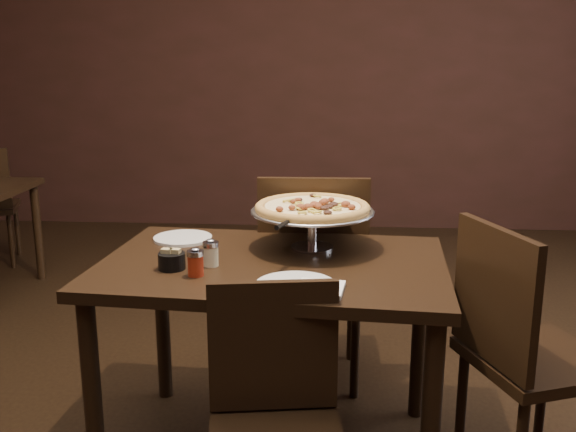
{
  "coord_description": "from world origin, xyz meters",
  "views": [
    {
      "loc": [
        0.24,
        -2.03,
        1.43
      ],
      "look_at": [
        0.08,
        0.15,
        0.9
      ],
      "focal_mm": 40.0,
      "sensor_mm": 36.0,
      "label": 1
    }
  ],
  "objects": [
    {
      "name": "plate_left",
      "position": [
        -0.34,
        0.36,
        0.75
      ],
      "size": [
        0.23,
        0.23,
        0.01
      ],
      "primitive_type": "cylinder",
      "color": "silver",
      "rests_on": "dining_table"
    },
    {
      "name": "pepper_flake_shaker",
      "position": [
        -0.2,
        -0.07,
        0.79
      ],
      "size": [
        0.05,
        0.05,
        0.1
      ],
      "color": "maroon",
      "rests_on": "dining_table"
    },
    {
      "name": "chair_far",
      "position": [
        0.16,
        0.63,
        0.53
      ],
      "size": [
        0.46,
        0.46,
        0.97
      ],
      "rotation": [
        0.0,
        0.0,
        3.16
      ],
      "color": "black",
      "rests_on": "ground"
    },
    {
      "name": "chair_side",
      "position": [
        0.88,
        0.0,
        0.5
      ],
      "size": [
        0.55,
        0.55,
        0.92
      ],
      "rotation": [
        0.0,
        0.0,
        1.92
      ],
      "color": "black",
      "rests_on": "ground"
    },
    {
      "name": "packet_caddy",
      "position": [
        -0.3,
        -0.01,
        0.78
      ],
      "size": [
        0.09,
        0.09,
        0.07
      ],
      "rotation": [
        0.0,
        0.0,
        -0.16
      ],
      "color": "black",
      "rests_on": "dining_table"
    },
    {
      "name": "chair_near",
      "position": [
        0.09,
        -0.41,
        0.45
      ],
      "size": [
        0.43,
        0.43,
        0.82
      ],
      "rotation": [
        0.0,
        0.0,
        0.15
      ],
      "color": "black",
      "rests_on": "ground"
    },
    {
      "name": "napkin_stack",
      "position": [
        0.21,
        -0.19,
        0.76
      ],
      "size": [
        0.16,
        0.16,
        0.01
      ],
      "primitive_type": "cube",
      "rotation": [
        0.0,
        0.0,
        -0.13
      ],
      "color": "white",
      "rests_on": "dining_table"
    },
    {
      "name": "dining_table",
      "position": [
        0.03,
        0.1,
        0.65
      ],
      "size": [
        1.26,
        0.89,
        0.75
      ],
      "rotation": [
        0.0,
        0.0,
        -0.08
      ],
      "color": "black",
      "rests_on": "ground"
    },
    {
      "name": "plate_near",
      "position": [
        0.13,
        -0.16,
        0.76
      ],
      "size": [
        0.25,
        0.25,
        0.01
      ],
      "primitive_type": "cylinder",
      "color": "silver",
      "rests_on": "dining_table"
    },
    {
      "name": "parmesan_shaker",
      "position": [
        -0.17,
        0.03,
        0.79
      ],
      "size": [
        0.05,
        0.05,
        0.1
      ],
      "color": "beige",
      "rests_on": "dining_table"
    },
    {
      "name": "serving_spatula",
      "position": [
        0.07,
        0.03,
        0.9
      ],
      "size": [
        0.12,
        0.12,
        0.02
      ],
      "rotation": [
        0.0,
        0.0,
        -0.3
      ],
      "color": "#ADADB3",
      "rests_on": "pizza_stand"
    },
    {
      "name": "pizza_stand",
      "position": [
        0.17,
        0.27,
        0.9
      ],
      "size": [
        0.46,
        0.46,
        0.19
      ],
      "color": "#ADADB3",
      "rests_on": "dining_table"
    },
    {
      "name": "room",
      "position": [
        0.06,
        0.03,
        1.4
      ],
      "size": [
        6.04,
        7.04,
        2.84
      ],
      "color": "black",
      "rests_on": "ground"
    }
  ]
}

